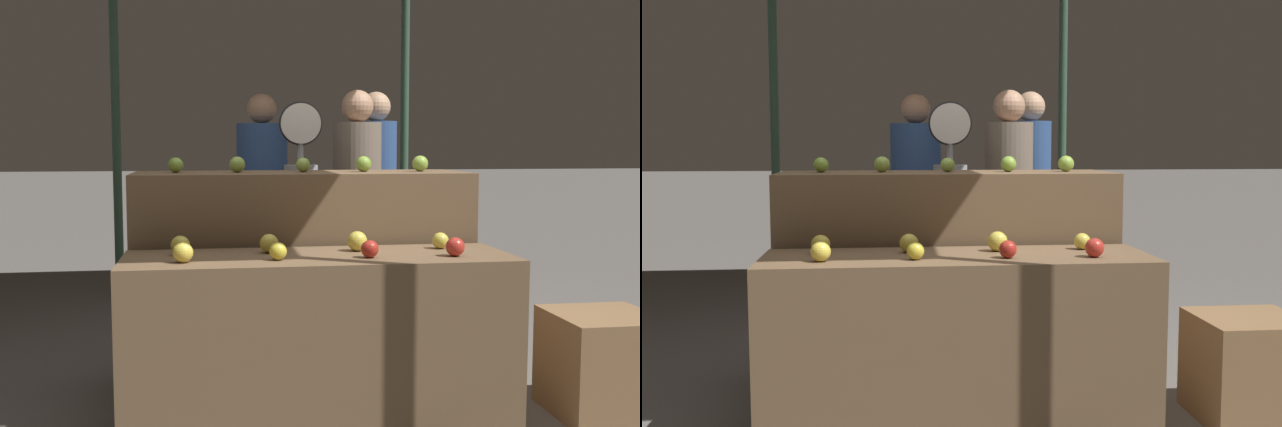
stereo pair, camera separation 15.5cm
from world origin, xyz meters
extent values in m
cylinder|color=#33513D|center=(-1.18, 3.02, 1.36)|extent=(0.07, 0.07, 2.72)
cylinder|color=#33513D|center=(1.18, 3.02, 1.36)|extent=(0.07, 0.07, 2.72)
cube|color=brown|center=(0.00, 0.00, 0.38)|extent=(1.65, 0.55, 0.76)
cube|color=brown|center=(0.00, 0.60, 0.55)|extent=(1.65, 0.55, 1.09)
sphere|color=yellow|center=(-0.56, -0.11, 0.80)|extent=(0.08, 0.08, 0.08)
sphere|color=gold|center=(-0.18, -0.10, 0.80)|extent=(0.07, 0.07, 0.07)
sphere|color=#AD281E|center=(0.20, -0.10, 0.80)|extent=(0.07, 0.07, 0.07)
sphere|color=#B72D23|center=(0.56, -0.11, 0.80)|extent=(0.08, 0.08, 0.08)
sphere|color=gold|center=(-0.58, 0.10, 0.80)|extent=(0.08, 0.08, 0.08)
sphere|color=gold|center=(-0.20, 0.10, 0.80)|extent=(0.08, 0.08, 0.08)
sphere|color=gold|center=(0.19, 0.10, 0.81)|extent=(0.09, 0.09, 0.09)
sphere|color=gold|center=(0.57, 0.12, 0.80)|extent=(0.07, 0.07, 0.07)
sphere|color=#84AD3D|center=(-0.62, 0.61, 1.13)|extent=(0.08, 0.08, 0.08)
sphere|color=#8EB247|center=(-0.32, 0.61, 1.13)|extent=(0.08, 0.08, 0.08)
sphere|color=#8EB247|center=(0.01, 0.60, 1.13)|extent=(0.07, 0.07, 0.07)
sphere|color=#7AA338|center=(0.32, 0.59, 1.13)|extent=(0.08, 0.08, 0.08)
sphere|color=#84AD3D|center=(0.61, 0.59, 1.13)|extent=(0.08, 0.08, 0.08)
cylinder|color=#99999E|center=(0.08, 1.29, 0.69)|extent=(0.04, 0.04, 1.38)
cylinder|color=black|center=(0.08, 1.28, 1.35)|extent=(0.26, 0.01, 0.26)
cylinder|color=silver|center=(0.08, 1.27, 1.35)|extent=(0.24, 0.02, 0.24)
cylinder|color=#99999E|center=(0.08, 1.27, 1.16)|extent=(0.01, 0.01, 0.14)
cylinder|color=#99999E|center=(0.08, 1.27, 1.09)|extent=(0.20, 0.20, 0.03)
cube|color=#2D2D38|center=(0.49, 1.63, 0.37)|extent=(0.24, 0.15, 0.73)
cylinder|color=#756656|center=(0.49, 1.63, 1.05)|extent=(0.33, 0.33, 0.64)
sphere|color=tan|center=(0.49, 1.63, 1.47)|extent=(0.21, 0.21, 0.21)
cube|color=#2D2D38|center=(0.74, 2.17, 0.37)|extent=(0.26, 0.21, 0.74)
cylinder|color=#2D4C84|center=(0.74, 2.17, 1.07)|extent=(0.39, 0.39, 0.65)
sphere|color=tan|center=(0.74, 2.17, 1.50)|extent=(0.21, 0.21, 0.21)
cube|color=#2D2D38|center=(-0.09, 2.11, 0.37)|extent=(0.30, 0.23, 0.73)
cylinder|color=#2D4C84|center=(-0.09, 2.11, 1.05)|extent=(0.44, 0.44, 0.64)
sphere|color=tan|center=(-0.09, 2.11, 1.47)|extent=(0.21, 0.21, 0.21)
cube|color=olive|center=(1.31, -0.01, 0.23)|extent=(0.47, 0.47, 0.47)
camera|label=1|loc=(-0.46, -3.11, 1.24)|focal=42.00mm
camera|label=2|loc=(-0.31, -3.13, 1.24)|focal=42.00mm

